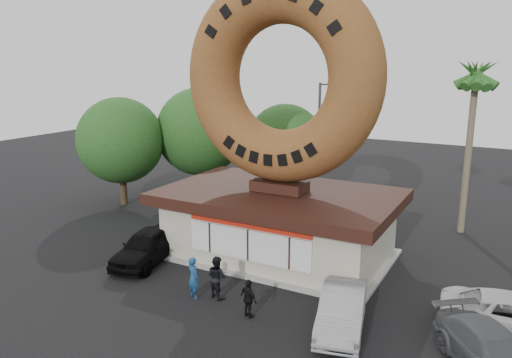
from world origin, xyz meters
The scene contains 14 objects.
ground centered at (0.00, 0.00, 0.00)m, with size 90.00×90.00×0.00m, color black.
donut_shop centered at (0.00, 5.98, 1.77)m, with size 11.20×7.20×3.80m.
giant_donut centered at (0.00, 6.00, 8.64)m, with size 9.68×9.68×2.47m, color brown.
tree_west centered at (-9.50, 13.00, 4.64)m, with size 6.00×6.00×7.65m.
tree_mid centered at (-4.00, 15.00, 4.02)m, with size 5.20×5.20×6.63m.
tree_far centered at (-13.00, 9.00, 4.33)m, with size 5.60×5.60×7.14m.
palm_near centered at (7.50, 14.00, 8.41)m, with size 2.60×2.60×9.75m.
street_lamp centered at (-1.86, 16.00, 4.48)m, with size 2.11×0.20×8.00m.
person_left centered at (-1.04, 0.25, 0.87)m, with size 0.64×0.42×1.75m, color navy.
person_center centered at (-0.22, 0.72, 0.88)m, with size 0.86×0.67×1.77m, color black.
person_right centered at (1.72, -0.08, 0.76)m, with size 0.89×0.37×1.51m, color black.
car_black centered at (-5.16, 2.18, 0.79)m, with size 1.87×4.64×1.58m, color black.
car_silver centered at (5.05, 0.86, 0.72)m, with size 1.53×4.39×1.45m, color #949598.
car_grey centered at (10.04, 0.46, 0.70)m, with size 1.95×4.80×1.39m, color #4E5053.
Camera 1 is at (10.17, -14.93, 9.47)m, focal length 35.00 mm.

